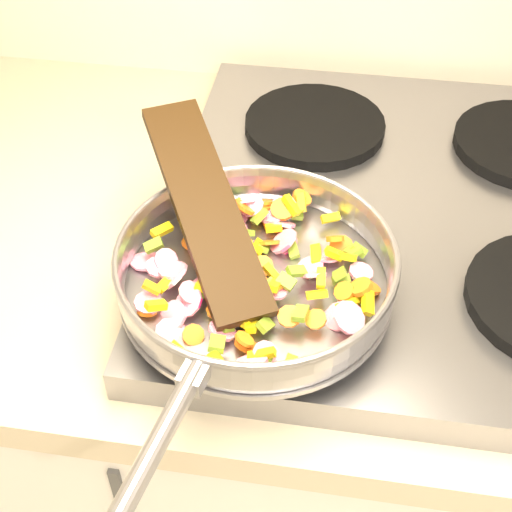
# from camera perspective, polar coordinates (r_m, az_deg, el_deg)

# --- Properties ---
(cooktop) EXTENTS (0.60, 0.60, 0.04)m
(cooktop) POSITION_cam_1_polar(r_m,az_deg,el_deg) (0.89, 12.70, 2.95)
(cooktop) COLOR #939399
(cooktop) RESTS_ON counter_top
(grate_fl) EXTENTS (0.19, 0.19, 0.02)m
(grate_fl) POSITION_cam_1_polar(r_m,az_deg,el_deg) (0.77, 2.71, -1.14)
(grate_fl) COLOR black
(grate_fl) RESTS_ON cooktop
(grate_bl) EXTENTS (0.19, 0.19, 0.02)m
(grate_bl) POSITION_cam_1_polar(r_m,az_deg,el_deg) (0.99, 4.72, 10.38)
(grate_bl) COLOR black
(grate_bl) RESTS_ON cooktop
(saute_pan) EXTENTS (0.32, 0.49, 0.05)m
(saute_pan) POSITION_cam_1_polar(r_m,az_deg,el_deg) (0.72, -0.08, -1.08)
(saute_pan) COLOR #9E9EA5
(saute_pan) RESTS_ON grate_fl
(vegetable_heap) EXTENTS (0.27, 0.27, 0.05)m
(vegetable_heap) POSITION_cam_1_polar(r_m,az_deg,el_deg) (0.74, -0.38, -0.69)
(vegetable_heap) COLOR orange
(vegetable_heap) RESTS_ON saute_pan
(wooden_spatula) EXTENTS (0.18, 0.26, 0.09)m
(wooden_spatula) POSITION_cam_1_polar(r_m,az_deg,el_deg) (0.74, -4.08, 4.02)
(wooden_spatula) COLOR black
(wooden_spatula) RESTS_ON saute_pan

